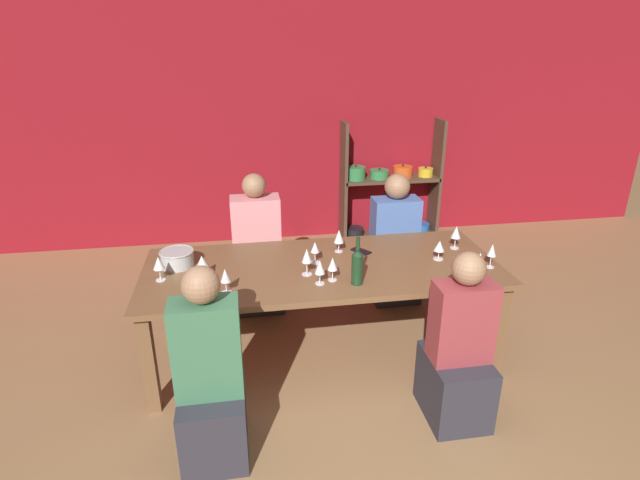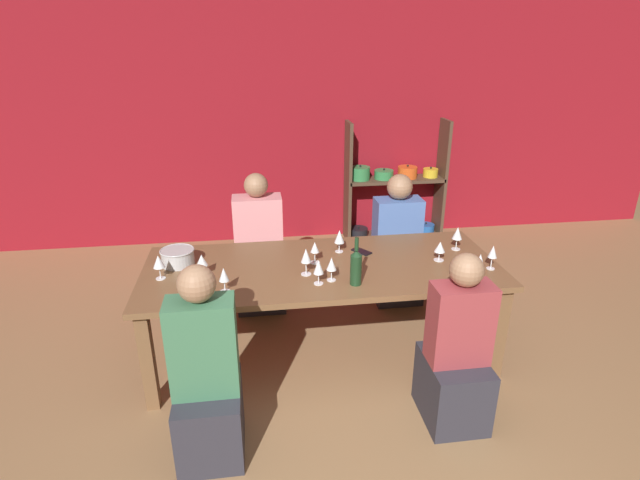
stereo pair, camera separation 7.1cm
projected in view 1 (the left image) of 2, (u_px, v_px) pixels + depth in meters
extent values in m
cube|color=maroon|center=(290.00, 120.00, 5.43)|extent=(8.80, 0.06, 2.70)
cube|color=#4C3828|center=(344.00, 183.00, 5.59)|extent=(0.04, 0.30, 1.35)
cube|color=#4C3828|center=(436.00, 179.00, 5.75)|extent=(0.04, 0.30, 1.35)
cube|color=#4C3828|center=(388.00, 235.00, 5.92)|extent=(1.09, 0.30, 0.04)
cylinder|color=black|center=(354.00, 232.00, 5.83)|extent=(0.22, 0.22, 0.09)
sphere|color=black|center=(354.00, 227.00, 5.81)|extent=(0.02, 0.02, 0.02)
cylinder|color=red|center=(399.00, 228.00, 5.91)|extent=(0.18, 0.18, 0.11)
sphere|color=black|center=(399.00, 223.00, 5.89)|extent=(0.02, 0.02, 0.02)
cylinder|color=#235BAD|center=(421.00, 227.00, 5.96)|extent=(0.20, 0.20, 0.10)
sphere|color=black|center=(421.00, 222.00, 5.93)|extent=(0.02, 0.02, 0.02)
cube|color=#4C3828|center=(391.00, 179.00, 5.67)|extent=(1.09, 0.30, 0.04)
cylinder|color=#338447|center=(356.00, 173.00, 5.57)|extent=(0.22, 0.22, 0.14)
sphere|color=black|center=(356.00, 166.00, 5.54)|extent=(0.02, 0.02, 0.02)
cylinder|color=#338447|center=(379.00, 174.00, 5.62)|extent=(0.21, 0.21, 0.10)
sphere|color=black|center=(379.00, 169.00, 5.60)|extent=(0.02, 0.02, 0.02)
cylinder|color=#E0561E|center=(403.00, 172.00, 5.66)|extent=(0.22, 0.22, 0.13)
sphere|color=black|center=(403.00, 165.00, 5.63)|extent=(0.02, 0.02, 0.02)
cylinder|color=gold|center=(425.00, 172.00, 5.70)|extent=(0.17, 0.17, 0.09)
sphere|color=black|center=(426.00, 167.00, 5.68)|extent=(0.02, 0.02, 0.02)
cube|color=brown|center=(322.00, 268.00, 3.45)|extent=(2.44, 1.00, 0.04)
cube|color=brown|center=(149.00, 364.00, 3.03)|extent=(0.08, 0.08, 0.68)
cube|color=brown|center=(498.00, 331.00, 3.38)|extent=(0.08, 0.08, 0.68)
cube|color=brown|center=(166.00, 298.00, 3.80)|extent=(0.08, 0.08, 0.68)
cube|color=brown|center=(449.00, 277.00, 4.15)|extent=(0.08, 0.08, 0.68)
cylinder|color=#B7BABC|center=(177.00, 259.00, 3.42)|extent=(0.22, 0.22, 0.11)
torus|color=#B7BABC|center=(176.00, 252.00, 3.40)|extent=(0.23, 0.23, 0.01)
cylinder|color=#19381E|center=(357.00, 269.00, 3.15)|extent=(0.07, 0.07, 0.20)
cone|color=#19381E|center=(358.00, 253.00, 3.11)|extent=(0.07, 0.07, 0.03)
cylinder|color=#19381E|center=(358.00, 244.00, 3.09)|extent=(0.03, 0.03, 0.09)
cylinder|color=white|center=(339.00, 251.00, 3.67)|extent=(0.06, 0.06, 0.00)
cylinder|color=white|center=(339.00, 247.00, 3.66)|extent=(0.01, 0.01, 0.07)
cone|color=white|center=(339.00, 236.00, 3.63)|extent=(0.07, 0.07, 0.10)
cylinder|color=maroon|center=(339.00, 239.00, 3.64)|extent=(0.04, 0.04, 0.04)
cylinder|color=white|center=(203.00, 276.00, 3.29)|extent=(0.06, 0.06, 0.00)
cylinder|color=white|center=(203.00, 271.00, 3.27)|extent=(0.01, 0.01, 0.07)
cone|color=white|center=(202.00, 261.00, 3.25)|extent=(0.08, 0.08, 0.08)
cylinder|color=maroon|center=(202.00, 264.00, 3.25)|extent=(0.04, 0.04, 0.03)
cylinder|color=white|center=(332.00, 280.00, 3.24)|extent=(0.06, 0.06, 0.00)
cylinder|color=white|center=(332.00, 275.00, 3.22)|extent=(0.01, 0.01, 0.07)
cone|color=white|center=(333.00, 264.00, 3.19)|extent=(0.06, 0.06, 0.08)
cylinder|color=beige|center=(333.00, 267.00, 3.20)|extent=(0.04, 0.04, 0.03)
cylinder|color=white|center=(438.00, 259.00, 3.54)|extent=(0.07, 0.07, 0.00)
cylinder|color=white|center=(439.00, 255.00, 3.53)|extent=(0.01, 0.01, 0.06)
cone|color=white|center=(439.00, 246.00, 3.51)|extent=(0.08, 0.08, 0.07)
cylinder|color=white|center=(227.00, 293.00, 3.07)|extent=(0.07, 0.07, 0.00)
cylinder|color=white|center=(226.00, 287.00, 3.06)|extent=(0.01, 0.01, 0.07)
cone|color=white|center=(225.00, 275.00, 3.03)|extent=(0.06, 0.06, 0.09)
cylinder|color=white|center=(454.00, 248.00, 3.73)|extent=(0.07, 0.07, 0.00)
cylinder|color=white|center=(455.00, 243.00, 3.72)|extent=(0.01, 0.01, 0.08)
cone|color=white|center=(456.00, 232.00, 3.68)|extent=(0.07, 0.07, 0.09)
cylinder|color=maroon|center=(456.00, 235.00, 3.69)|extent=(0.04, 0.04, 0.04)
cylinder|color=white|center=(315.00, 263.00, 3.49)|extent=(0.07, 0.07, 0.00)
cylinder|color=white|center=(315.00, 257.00, 3.47)|extent=(0.01, 0.01, 0.08)
cone|color=white|center=(315.00, 247.00, 3.44)|extent=(0.06, 0.06, 0.08)
cylinder|color=white|center=(490.00, 267.00, 3.42)|extent=(0.06, 0.06, 0.00)
cylinder|color=white|center=(491.00, 261.00, 3.41)|extent=(0.01, 0.01, 0.08)
cone|color=white|center=(492.00, 250.00, 3.37)|extent=(0.06, 0.06, 0.08)
cylinder|color=white|center=(307.00, 274.00, 3.32)|extent=(0.07, 0.07, 0.00)
cylinder|color=white|center=(307.00, 268.00, 3.30)|extent=(0.01, 0.01, 0.09)
cone|color=white|center=(307.00, 255.00, 3.26)|extent=(0.07, 0.07, 0.10)
cylinder|color=white|center=(161.00, 280.00, 3.24)|extent=(0.06, 0.06, 0.00)
cylinder|color=white|center=(160.00, 274.00, 3.22)|extent=(0.01, 0.01, 0.08)
cone|color=white|center=(159.00, 263.00, 3.19)|extent=(0.08, 0.08, 0.08)
cylinder|color=maroon|center=(159.00, 266.00, 3.20)|extent=(0.04, 0.04, 0.03)
cylinder|color=white|center=(320.00, 283.00, 3.19)|extent=(0.06, 0.06, 0.00)
cylinder|color=white|center=(320.00, 278.00, 3.18)|extent=(0.01, 0.01, 0.07)
cone|color=white|center=(320.00, 267.00, 3.15)|extent=(0.07, 0.07, 0.09)
cylinder|color=white|center=(478.00, 275.00, 3.30)|extent=(0.06, 0.06, 0.00)
cylinder|color=white|center=(478.00, 271.00, 3.29)|extent=(0.01, 0.01, 0.06)
cone|color=white|center=(480.00, 259.00, 3.26)|extent=(0.07, 0.07, 0.10)
cylinder|color=beige|center=(479.00, 263.00, 3.27)|extent=(0.04, 0.04, 0.04)
cube|color=black|center=(361.00, 251.00, 3.67)|extent=(0.14, 0.16, 0.01)
cube|color=#2D2D38|center=(214.00, 421.00, 2.77)|extent=(0.35, 0.44, 0.41)
cube|color=#3D7551|center=(207.00, 348.00, 2.59)|extent=(0.35, 0.19, 0.54)
sphere|color=#9E7556|center=(201.00, 285.00, 2.45)|extent=(0.19, 0.19, 0.19)
cube|color=#2D2D38|center=(392.00, 273.00, 4.51)|extent=(0.40, 0.50, 0.41)
cube|color=#4C70B7|center=(395.00, 226.00, 4.34)|extent=(0.40, 0.22, 0.50)
sphere|color=#9E7556|center=(397.00, 186.00, 4.21)|extent=(0.22, 0.22, 0.22)
cube|color=#2D2D38|center=(454.00, 386.00, 3.04)|extent=(0.35, 0.44, 0.42)
cube|color=#99383D|center=(462.00, 322.00, 2.87)|extent=(0.35, 0.19, 0.49)
sphere|color=#9E7556|center=(469.00, 269.00, 2.75)|extent=(0.19, 0.19, 0.19)
cube|color=#2D2D38|center=(259.00, 277.00, 4.34)|extent=(0.40, 0.50, 0.49)
cube|color=pink|center=(256.00, 225.00, 4.16)|extent=(0.40, 0.22, 0.48)
sphere|color=#9E7556|center=(254.00, 186.00, 4.03)|extent=(0.20, 0.20, 0.20)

